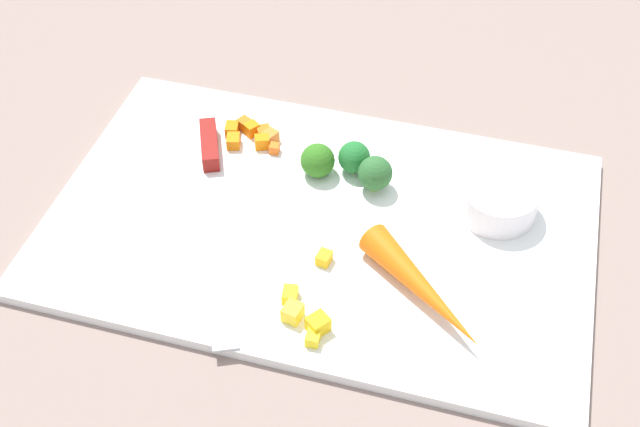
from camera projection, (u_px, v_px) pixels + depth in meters
The scene contains 22 objects.
ground_plane at pixel (320, 228), 0.84m from camera, with size 4.00×4.00×0.00m, color gray.
cutting_board at pixel (320, 224), 0.84m from camera, with size 0.56×0.35×0.01m, color white.
prep_bowl at pixel (498, 201), 0.83m from camera, with size 0.08×0.08×0.03m, color white.
chef_knife at pixel (213, 184), 0.86m from camera, with size 0.14×0.29×0.02m.
whole_carrot at pixel (423, 289), 0.75m from camera, with size 0.03×0.03×0.16m, color orange.
carrot_dice_0 at pixel (274, 148), 0.90m from camera, with size 0.01×0.01×0.01m, color orange.
carrot_dice_1 at pixel (264, 132), 0.92m from camera, with size 0.01×0.01×0.01m, color orange.
carrot_dice_2 at pixel (232, 130), 0.92m from camera, with size 0.01×0.02×0.01m, color orange.
carrot_dice_3 at pixel (245, 125), 0.93m from camera, with size 0.02×0.01×0.01m, color orange.
carrot_dice_4 at pixel (270, 137), 0.91m from camera, with size 0.01×0.02×0.01m, color orange.
carrot_dice_5 at pixel (262, 142), 0.91m from camera, with size 0.02×0.01×0.01m, color orange.
carrot_dice_6 at pixel (210, 144), 0.91m from camera, with size 0.01×0.01×0.01m, color orange.
carrot_dice_7 at pixel (233, 141), 0.91m from camera, with size 0.02×0.01×0.01m, color orange.
carrot_dice_8 at pixel (252, 129), 0.92m from camera, with size 0.01×0.01×0.01m, color orange.
pepper_dice_0 at pixel (291, 295), 0.76m from camera, with size 0.01×0.02×0.01m, color yellow.
pepper_dice_1 at pixel (324, 258), 0.79m from camera, with size 0.02×0.01×0.01m, color yellow.
pepper_dice_2 at pixel (293, 312), 0.74m from camera, with size 0.02×0.02×0.02m, color yellow.
pepper_dice_3 at pixel (318, 324), 0.73m from camera, with size 0.02×0.02×0.02m, color yellow.
pepper_dice_4 at pixel (313, 338), 0.73m from camera, with size 0.01×0.01×0.01m, color yellow.
broccoli_floret_0 at pixel (354, 157), 0.87m from camera, with size 0.04×0.04×0.04m.
broccoli_floret_1 at pixel (318, 161), 0.87m from camera, with size 0.04×0.04×0.04m.
broccoli_floret_2 at pixel (375, 174), 0.85m from camera, with size 0.04×0.04×0.04m.
Camera 1 is at (0.15, -0.55, 0.62)m, focal length 45.10 mm.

